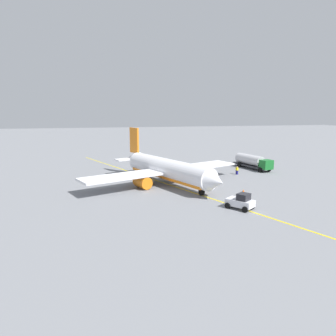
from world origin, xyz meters
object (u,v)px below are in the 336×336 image
object	(u,v)px
safety_cone_nose	(243,192)
refueling_worker	(237,170)
safety_cone_wingtip	(244,194)
airplane	(166,170)
pushback_tug	(241,202)
fuel_tanker	(252,161)

from	to	relation	value
safety_cone_nose	refueling_worker	bearing A→B (deg)	157.80
safety_cone_nose	safety_cone_wingtip	world-z (taller)	safety_cone_nose
airplane	safety_cone_nose	bearing A→B (deg)	46.92
pushback_tug	refueling_worker	xyz separation A→B (m)	(-21.41, 9.84, -0.19)
fuel_tanker	safety_cone_nose	bearing A→B (deg)	-31.88
airplane	safety_cone_wingtip	world-z (taller)	airplane
airplane	pushback_tug	world-z (taller)	airplane
refueling_worker	fuel_tanker	bearing A→B (deg)	128.93
pushback_tug	safety_cone_nose	bearing A→B (deg)	150.39
safety_cone_nose	safety_cone_wingtip	xyz separation A→B (m)	(1.00, -0.44, -0.03)
refueling_worker	safety_cone_wingtip	xyz separation A→B (m)	(15.53, -6.37, -0.48)
fuel_tanker	pushback_tug	world-z (taller)	fuel_tanker
safety_cone_wingtip	airplane	bearing A→B (deg)	-137.15
refueling_worker	airplane	bearing A→B (deg)	-73.25
pushback_tug	safety_cone_wingtip	world-z (taller)	pushback_tug
fuel_tanker	pushback_tug	size ratio (longest dim) A/B	2.75
airplane	refueling_worker	bearing A→B (deg)	106.75
fuel_tanker	pushback_tug	bearing A→B (deg)	-31.30
pushback_tug	fuel_tanker	bearing A→B (deg)	148.70
airplane	refueling_worker	xyz separation A→B (m)	(-4.89, 16.24, -1.81)
fuel_tanker	refueling_worker	distance (m)	8.08
airplane	pushback_tug	size ratio (longest dim) A/B	7.53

